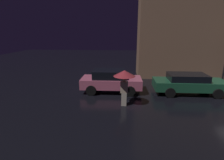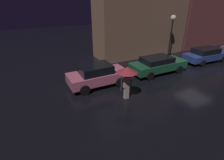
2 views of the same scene
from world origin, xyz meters
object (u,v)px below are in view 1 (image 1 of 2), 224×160
parking_meter (127,88)px  parked_car_pink (111,80)px  pedestrian_with_umbrella (124,77)px  parked_car_green (189,83)px

parking_meter → parked_car_pink: bearing=127.0°
pedestrian_with_umbrella → parked_car_green: bearing=-150.4°
pedestrian_with_umbrella → parking_meter: size_ratio=1.74×
parked_car_pink → pedestrian_with_umbrella: pedestrian_with_umbrella is taller
parked_car_green → parking_meter: bearing=-161.6°
parked_car_green → parked_car_pink: bearing=179.3°
parked_car_green → pedestrian_with_umbrella: bearing=-151.8°
parked_car_pink → parking_meter: 1.82m
parked_car_pink → pedestrian_with_umbrella: size_ratio=2.02×
parked_car_pink → parked_car_green: size_ratio=0.88×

